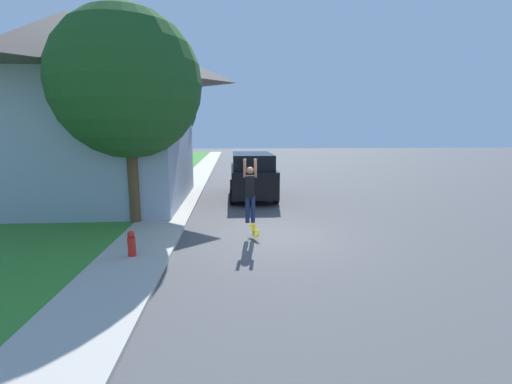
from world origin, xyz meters
name	(u,v)px	position (x,y,z in m)	size (l,w,h in m)	color
ground_plane	(268,236)	(0.00, 0.00, 0.00)	(120.00, 120.00, 0.00)	#49494C
lawn	(84,201)	(-8.00, 6.00, 0.04)	(10.00, 80.00, 0.08)	#387F2D
sidewalk	(180,199)	(-3.60, 6.00, 0.05)	(1.80, 80.00, 0.10)	#ADA89E
house	(73,106)	(-7.94, 5.53, 4.30)	(10.12, 8.32, 8.09)	#99A3B2
lawn_tree_near	(127,84)	(-4.50, 1.76, 4.75)	(4.89, 4.89, 7.13)	brown
lawn_tree_far	(166,111)	(-4.73, 9.76, 4.40)	(3.39, 3.39, 6.04)	brown
suv_parked	(252,174)	(-0.09, 6.46, 1.16)	(2.20, 4.94, 2.18)	black
car_down_street	(254,159)	(1.01, 22.58, 0.64)	(1.87, 4.60, 1.33)	black
skateboarder	(250,190)	(-0.55, -0.07, 1.47)	(0.41, 0.23, 1.95)	#192347
skateboard	(254,229)	(-0.44, -0.18, 0.29)	(0.33, 0.77, 0.37)	#A89323
fire_hydrant	(132,244)	(-3.64, -1.76, 0.42)	(0.20, 0.20, 0.65)	red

